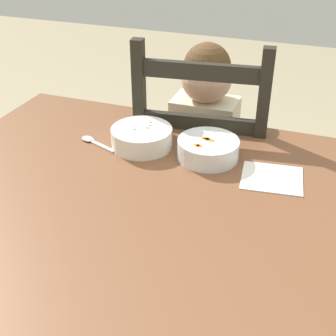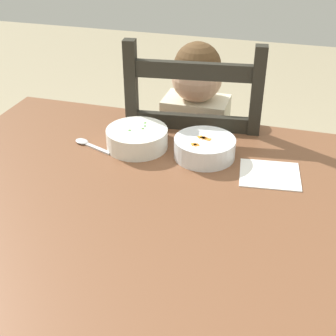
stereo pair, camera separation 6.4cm
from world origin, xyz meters
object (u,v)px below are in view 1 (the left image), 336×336
Objects in this scene: dining_chair at (202,176)px; child_figure at (202,136)px; bowl_of_carrots at (208,148)px; spoon at (92,141)px; dining_table at (174,232)px; bowl_of_peas at (142,137)px.

child_figure is (-0.01, -0.00, 0.16)m from dining_chair.
bowl_of_carrots is 1.27× the size of spoon.
dining_table is at bearing -32.34° from spoon.
bowl_of_carrots is (0.09, -0.30, 0.28)m from dining_chair.
bowl_of_peas is (-0.10, -0.29, 0.12)m from child_figure.
child_figure is 0.33m from bowl_of_carrots.
spoon is at bearing -175.33° from bowl_of_carrots.
bowl_of_carrots is (0.10, -0.29, 0.12)m from child_figure.
bowl_of_peas reaches higher than dining_table.
dining_table is 7.87× the size of bowl_of_peas.
spoon is at bearing -169.11° from bowl_of_peas.
bowl_of_peas is at bearing -108.79° from child_figure.
dining_chair is 1.05× the size of child_figure.
dining_table is 10.36× the size of spoon.
child_figure is 0.33m from bowl_of_peas.
dining_chair reaches higher than bowl_of_peas.
bowl_of_peas is 0.20m from bowl_of_carrots.
bowl_of_carrots is 0.35m from spoon.
bowl_of_peas is (-0.11, -0.30, 0.28)m from dining_chair.
bowl_of_peas is at bearing 10.89° from spoon.
dining_table is 0.54m from child_figure.
bowl_of_peas is at bearing 179.97° from bowl_of_carrots.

